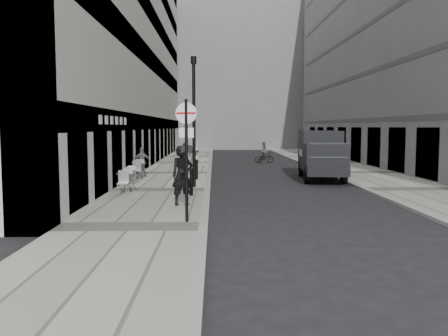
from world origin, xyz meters
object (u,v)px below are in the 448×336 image
(lamppost, at_px, (194,115))
(walking_man, at_px, (182,175))
(sign_post, at_px, (186,144))
(panel_van, at_px, (321,152))
(cyclist, at_px, (264,155))

(lamppost, bearing_deg, walking_man, -92.35)
(sign_post, bearing_deg, panel_van, 65.27)
(walking_man, height_order, sign_post, sign_post)
(walking_man, relative_size, panel_van, 0.36)
(walking_man, distance_m, lamppost, 5.42)
(walking_man, height_order, panel_van, panel_van)
(lamppost, height_order, panel_van, lamppost)
(sign_post, height_order, lamppost, lamppost)
(lamppost, relative_size, cyclist, 3.48)
(sign_post, distance_m, cyclist, 24.15)
(walking_man, relative_size, lamppost, 0.35)
(sign_post, bearing_deg, lamppost, 95.00)
(sign_post, distance_m, panel_van, 13.49)
(lamppost, distance_m, cyclist, 16.72)
(lamppost, bearing_deg, panel_van, 30.78)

